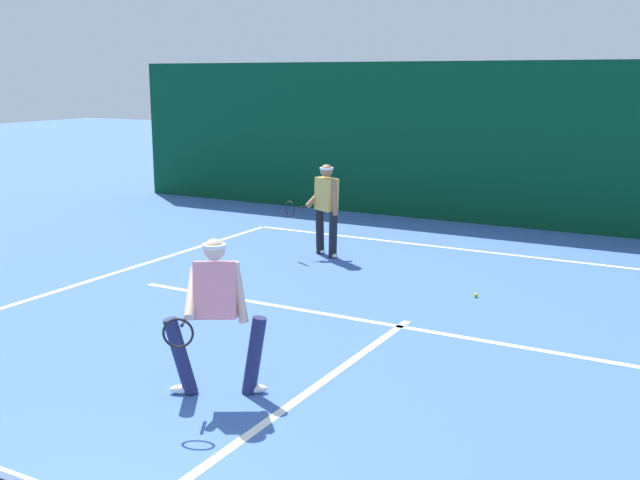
% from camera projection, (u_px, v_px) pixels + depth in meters
% --- Properties ---
extents(court_line_baseline_far, '(10.34, 0.10, 0.01)m').
position_uv_depth(court_line_baseline_far, '(501.00, 254.00, 13.85)').
color(court_line_baseline_far, white).
rests_on(court_line_baseline_far, ground_plane).
extents(court_line_service, '(8.43, 0.10, 0.01)m').
position_uv_depth(court_line_service, '(400.00, 326.00, 9.84)').
color(court_line_service, white).
rests_on(court_line_service, ground_plane).
extents(court_line_centre, '(0.10, 6.40, 0.01)m').
position_uv_depth(court_line_centre, '(279.00, 413.00, 7.32)').
color(court_line_centre, white).
rests_on(court_line_centre, ground_plane).
extents(player_near, '(0.98, 1.05, 1.62)m').
position_uv_depth(player_near, '(215.00, 310.00, 7.59)').
color(player_near, '#1E234C').
rests_on(player_near, ground_plane).
extents(player_far, '(0.98, 0.86, 1.65)m').
position_uv_depth(player_far, '(326.00, 206.00, 13.54)').
color(player_far, black).
rests_on(player_far, ground_plane).
extents(tennis_ball_extra, '(0.07, 0.07, 0.07)m').
position_uv_depth(tennis_ball_extra, '(476.00, 295.00, 11.14)').
color(tennis_ball_extra, '#D1E033').
rests_on(tennis_ball_extra, ground_plane).
extents(back_fence_windscreen, '(20.80, 0.12, 3.48)m').
position_uv_depth(back_fence_windscreen, '(541.00, 146.00, 15.73)').
color(back_fence_windscreen, '#083E22').
rests_on(back_fence_windscreen, ground_plane).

